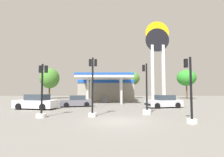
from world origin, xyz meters
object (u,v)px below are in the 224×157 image
car_2 (164,102)px  car_0 (76,101)px  traffic_signal_2 (190,101)px  tree_0 (49,78)px  traffic_signal_0 (42,99)px  car_1 (36,102)px  station_pole_sign (157,51)px  traffic_signal_3 (146,101)px  traffic_signal_1 (92,92)px  tree_2 (132,79)px  tree_3 (186,78)px  tree_1 (96,80)px

car_2 → car_0: bearing=173.4°
traffic_signal_2 → tree_0: bearing=124.1°
car_0 → tree_0: 21.28m
traffic_signal_0 → traffic_signal_2: 10.71m
car_1 → car_0: bearing=36.0°
station_pole_sign → tree_0: size_ratio=1.86×
car_2 → traffic_signal_3: 6.38m
traffic_signal_2 → car_1: bearing=149.4°
station_pole_sign → traffic_signal_2: (-2.34, -16.50, -6.96)m
car_2 → traffic_signal_0: bearing=-148.5°
car_0 → traffic_signal_1: bearing=-69.7°
station_pole_sign → car_1: size_ratio=2.77×
traffic_signal_3 → car_1: bearing=160.5°
station_pole_sign → traffic_signal_0: station_pole_sign is taller
car_1 → traffic_signal_1: traffic_signal_1 is taller
tree_2 → traffic_signal_0: bearing=-110.3°
traffic_signal_1 → traffic_signal_3: bearing=14.2°
tree_2 → tree_3: (12.34, -1.43, 0.08)m
station_pole_sign → traffic_signal_1: bearing=-122.9°
car_1 → car_2: bearing=6.1°
car_1 → traffic_signal_3: bearing=-19.5°
tree_2 → car_2: bearing=-86.2°
tree_0 → traffic_signal_2: bearing=-55.9°
traffic_signal_2 → station_pole_sign: bearing=81.9°
car_1 → traffic_signal_2: traffic_signal_2 is taller
tree_1 → traffic_signal_2: bearing=-72.6°
car_0 → tree_2: tree_2 is taller
station_pole_sign → car_2: station_pole_sign is taller
traffic_signal_1 → tree_3: size_ratio=0.70×
car_1 → tree_1: bearing=76.7°
traffic_signal_0 → traffic_signal_2: size_ratio=0.97×
tree_2 → tree_3: tree_3 is taller
station_pole_sign → traffic_signal_0: (-12.79, -14.18, -6.99)m
traffic_signal_2 → car_2: bearing=83.3°
car_0 → traffic_signal_1: size_ratio=0.90×
station_pole_sign → car_2: bearing=-99.9°
tree_3 → traffic_signal_3: bearing=-119.9°
car_0 → traffic_signal_0: traffic_signal_0 is taller
car_2 → traffic_signal_3: traffic_signal_3 is taller
car_0 → tree_1: (0.86, 16.95, 3.54)m
traffic_signal_3 → tree_1: tree_1 is taller
traffic_signal_0 → tree_3: size_ratio=0.62×
traffic_signal_2 → tree_3: 31.10m
traffic_signal_0 → tree_2: tree_2 is taller
station_pole_sign → traffic_signal_0: size_ratio=3.21×
station_pole_sign → tree_0: (-21.90, 12.43, -3.65)m
traffic_signal_0 → traffic_signal_1: size_ratio=0.88×
tree_1 → tree_3: bearing=2.4°
station_pole_sign → traffic_signal_2: 18.06m
car_0 → traffic_signal_1: 8.54m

